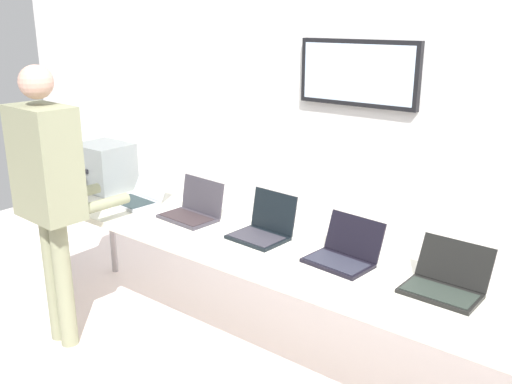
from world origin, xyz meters
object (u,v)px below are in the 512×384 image
at_px(workbench, 263,252).
at_px(laptop_station_2, 264,228).
at_px(laptop_station_3, 344,253).
at_px(person, 49,182).
at_px(laptop_station_0, 140,194).
at_px(equipment_box, 105,167).
at_px(laptop_station_1, 193,209).
at_px(laptop_station_4, 446,281).

relative_size(workbench, laptop_station_2, 10.99).
xyz_separation_m(laptop_station_3, person, (-1.66, -0.71, 0.26)).
bearing_deg(laptop_station_0, workbench, -4.25).
xyz_separation_m(equipment_box, laptop_station_1, (0.98, -0.05, -0.12)).
bearing_deg(laptop_station_3, workbench, -169.98).
xyz_separation_m(laptop_station_2, laptop_station_4, (1.12, -0.01, -0.01)).
height_order(laptop_station_3, laptop_station_4, laptop_station_3).
bearing_deg(laptop_station_4, person, -162.09).
bearing_deg(laptop_station_2, laptop_station_1, -177.96).
xyz_separation_m(equipment_box, laptop_station_2, (1.55, -0.03, -0.12)).
height_order(laptop_station_2, laptop_station_3, laptop_station_2).
bearing_deg(laptop_station_4, laptop_station_2, 179.58).
xyz_separation_m(laptop_station_2, person, (-1.09, -0.72, 0.25)).
distance_m(laptop_station_3, laptop_station_4, 0.56).
distance_m(workbench, laptop_station_3, 0.51).
height_order(laptop_station_0, person, person).
bearing_deg(workbench, laptop_station_3, 10.02).
height_order(equipment_box, laptop_station_4, equipment_box).
relative_size(equipment_box, person, 0.21).
distance_m(laptop_station_0, person, 0.75).
distance_m(laptop_station_1, person, 0.91).
relative_size(workbench, laptop_station_4, 10.26).
bearing_deg(person, laptop_station_2, 33.46).
xyz_separation_m(workbench, equipment_box, (-1.62, 0.13, 0.22)).
bearing_deg(laptop_station_4, laptop_station_1, -179.59).
distance_m(laptop_station_0, laptop_station_2, 1.11).
bearing_deg(equipment_box, laptop_station_3, -1.13).
height_order(equipment_box, laptop_station_2, equipment_box).
xyz_separation_m(equipment_box, laptop_station_3, (2.11, -0.04, -0.12)).
distance_m(laptop_station_1, laptop_station_2, 0.57).
distance_m(workbench, laptop_station_1, 0.66).
xyz_separation_m(laptop_station_0, person, (0.02, -0.71, 0.26)).
height_order(laptop_station_1, person, person).
relative_size(workbench, person, 2.08).
distance_m(laptop_station_3, person, 1.82).
bearing_deg(laptop_station_0, person, -88.76).
height_order(laptop_station_1, laptop_station_2, laptop_station_2).
distance_m(laptop_station_2, person, 1.34).
bearing_deg(laptop_station_0, laptop_station_4, 0.15).
bearing_deg(equipment_box, laptop_station_4, -0.74).
height_order(laptop_station_0, laptop_station_4, laptop_station_0).
bearing_deg(laptop_station_2, equipment_box, 179.04).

